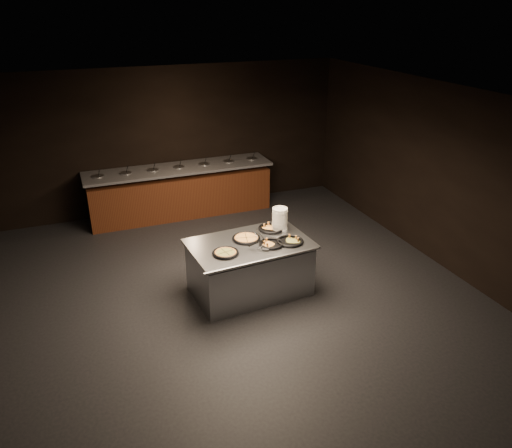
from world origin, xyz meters
The scene contains 11 objects.
room centered at (0.00, 0.00, 1.45)m, with size 7.02×8.02×2.92m.
salad_bar centered at (0.00, 3.56, 0.44)m, with size 3.70×0.83×1.18m.
serving_counter centered at (0.24, 0.26, 0.40)m, with size 1.81×1.24×0.83m.
plate_stack centered at (0.83, 0.53, 1.00)m, with size 0.23×0.23×0.34m, color white.
pan_veggie_whole centered at (-0.19, 0.06, 0.85)m, with size 0.37×0.37×0.04m.
pan_cheese_whole centered at (0.24, 0.39, 0.85)m, with size 0.41×0.41×0.04m.
pan_cheese_slices_a centered at (0.71, 0.57, 0.85)m, with size 0.40×0.40×0.04m.
pan_cheese_slices_b centered at (0.51, 0.08, 0.85)m, with size 0.36×0.36×0.04m.
pan_veggie_slices centered at (0.79, 0.06, 0.85)m, with size 0.39×0.39×0.04m.
server_left centered at (0.40, 0.31, 0.90)m, with size 0.18×0.29×0.15m.
server_right centered at (0.28, 0.01, 0.90)m, with size 0.28×0.19×0.15m.
Camera 1 is at (-2.03, -5.78, 4.06)m, focal length 35.00 mm.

